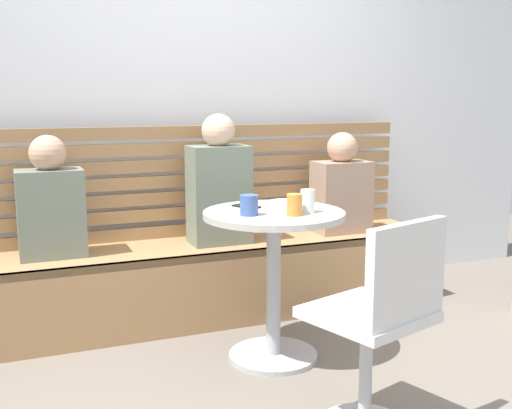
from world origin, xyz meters
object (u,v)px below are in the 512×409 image
(person_child_left, at_px, (51,204))
(phone_on_table, at_px, (246,206))
(booth_bench, at_px, (217,279))
(person_adult, at_px, (219,186))
(cup_tumbler_orange, at_px, (294,205))
(white_chair, at_px, (381,320))
(plate_small, at_px, (285,202))
(cup_water_clear, at_px, (308,201))
(person_child_middle, at_px, (341,188))
(cup_mug_blue, at_px, (249,205))
(cafe_table, at_px, (274,256))

(person_child_left, distance_m, phone_on_table, 1.05)
(booth_bench, bearing_deg, person_child_left, 178.10)
(person_adult, bearing_deg, cup_tumbler_orange, -83.90)
(booth_bench, distance_m, cup_tumbler_orange, 1.01)
(booth_bench, bearing_deg, white_chair, -84.86)
(plate_small, bearing_deg, person_child_left, 154.22)
(cup_water_clear, bearing_deg, cup_tumbler_orange, -154.29)
(white_chair, height_order, person_child_middle, person_child_middle)
(phone_on_table, bearing_deg, cup_mug_blue, -132.16)
(person_adult, xyz_separation_m, cup_mug_blue, (-0.10, -0.73, 0.01))
(white_chair, xyz_separation_m, cup_mug_blue, (-0.22, 0.76, 0.32))
(cafe_table, bearing_deg, plate_small, 51.83)
(booth_bench, bearing_deg, person_adult, -21.43)
(cup_mug_blue, xyz_separation_m, plate_small, (0.29, 0.23, -0.04))
(white_chair, relative_size, cup_mug_blue, 8.95)
(white_chair, relative_size, person_child_middle, 1.36)
(cup_tumbler_orange, xyz_separation_m, cup_mug_blue, (-0.19, 0.08, -0.00))
(person_child_left, bearing_deg, cup_water_clear, -36.43)
(person_adult, distance_m, person_child_left, 0.92)
(person_child_left, height_order, cup_water_clear, person_child_left)
(person_adult, xyz_separation_m, cup_water_clear, (0.18, -0.77, 0.02))
(white_chair, relative_size, cup_tumbler_orange, 8.50)
(person_child_middle, relative_size, cup_tumbler_orange, 6.24)
(booth_bench, distance_m, cup_mug_blue, 0.94)
(cup_water_clear, xyz_separation_m, cup_tumbler_orange, (-0.09, -0.04, -0.01))
(booth_bench, bearing_deg, cup_tumbler_orange, -82.85)
(cafe_table, xyz_separation_m, person_adult, (-0.04, 0.69, 0.26))
(booth_bench, relative_size, phone_on_table, 19.29)
(person_child_middle, xyz_separation_m, plate_small, (-0.61, -0.50, 0.03))
(person_adult, height_order, cup_mug_blue, person_adult)
(cafe_table, xyz_separation_m, cup_water_clear, (0.13, -0.09, 0.28))
(cafe_table, relative_size, cup_mug_blue, 7.79)
(cup_mug_blue, bearing_deg, white_chair, -73.74)
(cafe_table, bearing_deg, cup_mug_blue, -161.80)
(cafe_table, relative_size, cup_tumbler_orange, 7.40)
(cafe_table, bearing_deg, person_child_middle, 41.86)
(plate_small, bearing_deg, cup_tumbler_orange, -107.74)
(cup_tumbler_orange, bearing_deg, person_child_left, 139.77)
(cafe_table, bearing_deg, person_child_left, 143.19)
(cup_mug_blue, distance_m, plate_small, 0.38)
(cup_water_clear, bearing_deg, person_child_middle, 50.86)
(person_child_middle, height_order, cup_water_clear, person_child_middle)
(person_child_middle, distance_m, cup_water_clear, 1.00)
(person_child_middle, bearing_deg, white_chair, -114.64)
(person_child_middle, relative_size, cup_mug_blue, 6.57)
(cafe_table, height_order, phone_on_table, phone_on_table)
(person_child_left, xyz_separation_m, cup_water_clear, (1.10, -0.81, 0.07))
(booth_bench, xyz_separation_m, white_chair, (0.14, -1.50, 0.24))
(cup_water_clear, distance_m, phone_on_table, 0.33)
(white_chair, distance_m, person_child_middle, 1.66)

